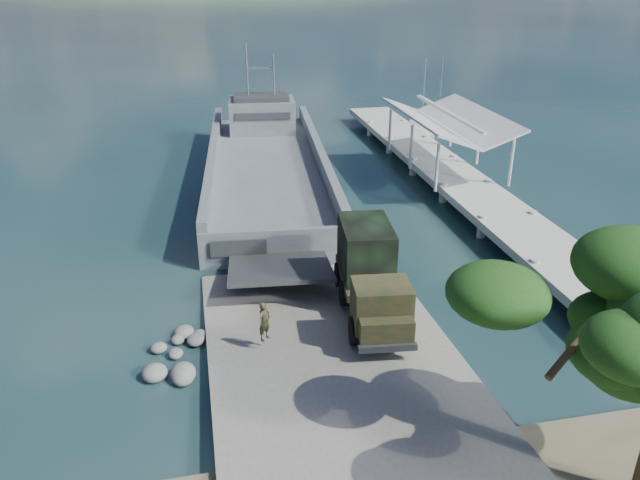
# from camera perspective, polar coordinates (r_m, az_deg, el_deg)

# --- Properties ---
(ground) EXTENTS (1400.00, 1400.00, 0.00)m
(ground) POSITION_cam_1_polar(r_m,az_deg,el_deg) (26.40, 0.91, -10.47)
(ground) COLOR #163436
(ground) RESTS_ON ground
(boat_ramp) EXTENTS (10.00, 18.00, 0.50)m
(boat_ramp) POSITION_cam_1_polar(r_m,az_deg,el_deg) (25.46, 1.42, -11.26)
(boat_ramp) COLOR slate
(boat_ramp) RESTS_ON ground
(shoreline_rocks) EXTENTS (3.20, 5.60, 0.90)m
(shoreline_rocks) POSITION_cam_1_polar(r_m,az_deg,el_deg) (26.40, -12.84, -11.17)
(shoreline_rocks) COLOR slate
(shoreline_rocks) RESTS_ON ground
(pier) EXTENTS (6.40, 44.00, 6.10)m
(pier) POSITION_cam_1_polar(r_m,az_deg,el_deg) (45.74, 11.84, 6.65)
(pier) COLOR #A0A197
(pier) RESTS_ON ground
(landing_craft) EXTENTS (10.65, 32.87, 9.61)m
(landing_craft) POSITION_cam_1_polar(r_m,az_deg,el_deg) (45.86, -4.85, 6.06)
(landing_craft) COLOR #505B5E
(landing_craft) RESTS_ON ground
(military_truck) EXTENTS (3.23, 7.94, 3.58)m
(military_truck) POSITION_cam_1_polar(r_m,az_deg,el_deg) (27.86, 4.63, -3.08)
(military_truck) COLOR black
(military_truck) RESTS_ON boat_ramp
(soldier) EXTENTS (0.72, 0.72, 1.69)m
(soldier) POSITION_cam_1_polar(r_m,az_deg,el_deg) (25.63, -5.07, -8.15)
(soldier) COLOR #23321B
(soldier) RESTS_ON boat_ramp
(sailboat_near) EXTENTS (3.10, 6.13, 7.18)m
(sailboat_near) POSITION_cam_1_polar(r_m,az_deg,el_deg) (59.92, 9.24, 9.78)
(sailboat_near) COLOR silver
(sailboat_near) RESTS_ON ground
(sailboat_far) EXTENTS (2.98, 5.49, 6.42)m
(sailboat_far) POSITION_cam_1_polar(r_m,az_deg,el_deg) (67.54, 10.79, 11.26)
(sailboat_far) COLOR silver
(sailboat_far) RESTS_ON ground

